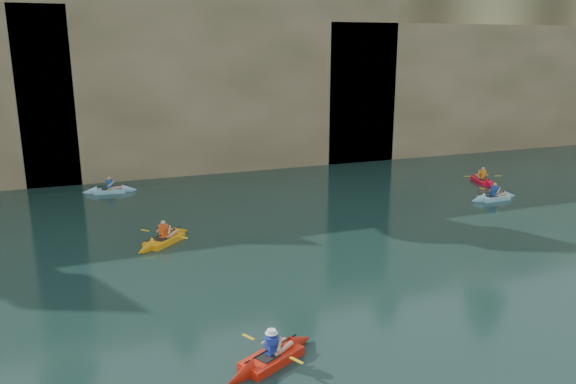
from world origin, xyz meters
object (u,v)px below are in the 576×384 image
object	(u,v)px
main_kayaker	(272,357)
kayaker_ltblue_near	(494,197)
kayaker_orange	(164,240)
kayaker_red_far	(482,180)

from	to	relation	value
main_kayaker	kayaker_ltblue_near	size ratio (longest dim) A/B	1.05
kayaker_orange	kayaker_ltblue_near	xyz separation A→B (m)	(17.43, 0.61, -0.01)
kayaker_red_far	kayaker_ltblue_near	bearing A→B (deg)	166.07
main_kayaker	kayaker_orange	size ratio (longest dim) A/B	1.07
kayaker_orange	main_kayaker	bearing A→B (deg)	-125.57
kayaker_orange	kayaker_ltblue_near	distance (m)	17.44
main_kayaker	kayaker_ltblue_near	xyz separation A→B (m)	(16.24, 10.75, -0.01)
main_kayaker	kayaker_red_far	xyz separation A→B (m)	(18.26, 14.14, -0.01)
kayaker_ltblue_near	kayaker_red_far	world-z (taller)	kayaker_red_far
kayaker_orange	kayaker_red_far	world-z (taller)	kayaker_orange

